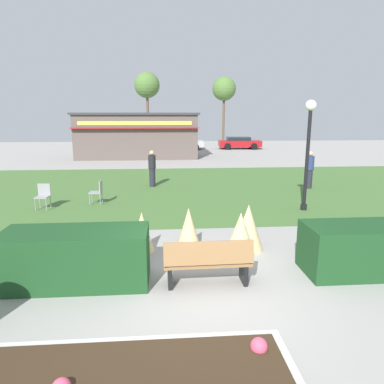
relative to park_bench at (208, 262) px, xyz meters
The scene contains 20 objects.
ground_plane 0.55m from the park_bench, 111.50° to the right, with size 80.00×80.00×0.00m, color #999691.
lawn_patch 9.47m from the park_bench, 90.59° to the left, with size 36.00×12.00×0.01m, color #446B33.
park_bench is the anchor object (origin of this frame).
hedge_left 2.56m from the park_bench, behind, with size 2.79×1.10×1.08m, color #19421E.
hedge_right 3.09m from the park_bench, ahead, with size 1.97×1.10×1.04m, color #19421E.
ornamental_grass_behind_left 2.15m from the park_bench, 55.70° to the left, with size 0.77×0.77×1.14m, color #D1BC7F.
ornamental_grass_behind_right 2.32m from the park_bench, 126.24° to the left, with size 0.59×0.59×0.98m, color #D1BC7F.
ornamental_grass_behind_center 1.84m from the park_bench, 57.84° to the left, with size 0.73×0.73×1.01m, color #D1BC7F.
ornamental_grass_behind_far 1.96m from the park_bench, 96.96° to the left, with size 0.62×0.62×1.04m, color #D1BC7F.
lamppost_mid 6.91m from the park_bench, 52.42° to the left, with size 0.36×0.36×3.76m.
food_kiosk 21.82m from the park_bench, 97.72° to the left, with size 9.49×4.19×3.48m.
cafe_chair_west 7.98m from the park_bench, 129.80° to the left, with size 0.47×0.47×0.89m.
cafe_chair_east 7.44m from the park_bench, 116.39° to the left, with size 0.45×0.45×0.89m.
person_strolling 10.59m from the park_bench, 57.13° to the left, with size 0.34×0.34×1.69m.
person_standing 9.92m from the park_bench, 98.11° to the left, with size 0.34×0.34×1.69m.
parked_car_west_slot 28.70m from the park_bench, 98.65° to the left, with size 4.35×2.35×1.20m.
parked_car_center_slot 28.38m from the park_bench, 88.29° to the left, with size 4.22×2.10×1.20m.
parked_car_east_slot 29.14m from the park_bench, 76.77° to the left, with size 4.30×2.26×1.20m.
tree_left_bg 34.56m from the park_bench, 94.49° to the left, with size 2.80×2.80×7.99m.
tree_right_bg 37.11m from the park_bench, 80.07° to the left, with size 2.80×2.80×7.81m.
Camera 1 is at (-0.68, -5.92, 3.22)m, focal length 32.35 mm.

